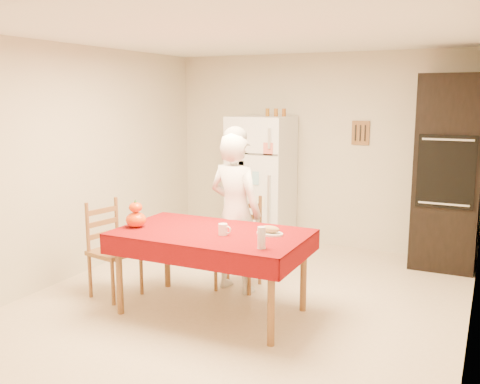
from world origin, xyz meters
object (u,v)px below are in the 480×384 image
Objects in this scene: oven_cabinet at (448,173)px; pumpkin_lower at (136,220)px; dining_table at (212,239)px; chair_far at (240,238)px; seated_woman at (235,213)px; coffee_mug at (223,229)px; chair_left at (110,245)px; bread_plate at (270,234)px; wine_glass at (262,238)px; refrigerator at (261,181)px.

oven_cabinet is 3.53m from pumpkin_lower.
dining_table is 0.74m from pumpkin_lower.
dining_table is 1.79× the size of chair_far.
seated_woman reaches higher than chair_far.
pumpkin_lower is (-0.86, -0.09, 0.02)m from coffee_mug.
bread_plate is at bearing -73.09° from chair_left.
pumpkin_lower is at bearing 173.85° from wine_glass.
chair_left is at bearing 171.41° from wine_glass.
pumpkin_lower is (-0.20, -2.45, -0.02)m from refrigerator.
dining_table is 1.14m from chair_left.
seated_woman is 6.71× the size of bread_plate.
refrigerator is 2.43m from chair_left.
refrigerator is 2.46m from pumpkin_lower.
pumpkin_lower is at bearing -131.17° from chair_far.
chair_far is at bearing -42.22° from chair_left.
chair_left is (-1.12, -0.04, -0.18)m from dining_table.
dining_table is at bearing -77.59° from refrigerator.
chair_left is 5.06× the size of pumpkin_lower.
oven_cabinet is 12.50× the size of wine_glass.
refrigerator is at bearing 102.41° from dining_table.
wine_glass is at bearing -113.74° from oven_cabinet.
chair_left reaches higher than wine_glass.
pumpkin_lower is 1.25m from bread_plate.
pumpkin_lower is (-0.64, -0.90, 0.32)m from chair_far.
dining_table is at bearing 105.86° from seated_woman.
seated_woman is 1.01m from pumpkin_lower.
oven_cabinet is 1.29× the size of dining_table.
oven_cabinet is at bearing -39.40° from chair_left.
refrigerator is 2.29m from oven_cabinet.
oven_cabinet reaches higher than dining_table.
chair_far is 5.40× the size of wine_glass.
chair_left is (-1.05, -0.78, 0.00)m from chair_far.
seated_woman reaches higher than wine_glass.
chair_left is 0.59× the size of seated_woman.
refrigerator reaches higher than pumpkin_lower.
coffee_mug is 0.53× the size of pumpkin_lower.
bread_plate is at bearing 103.71° from wine_glass.
chair_far is (-0.07, 0.74, -0.18)m from dining_table.
oven_cabinet is at bearing 45.12° from pumpkin_lower.
coffee_mug is at bearing -74.54° from refrigerator.
refrigerator is at bearing 99.94° from chair_far.
refrigerator reaches higher than dining_table.
oven_cabinet is 2.32× the size of chair_left.
dining_table is 1.06× the size of seated_woman.
wine_glass is (1.73, -0.26, 0.34)m from chair_left.
coffee_mug is at bearing -80.64° from chair_far.
pumpkin_lower reaches higher than bread_plate.
pumpkin_lower is at bearing -94.97° from chair_left.
oven_cabinet is 2.51m from chair_far.
oven_cabinet is at bearing 35.16° from chair_far.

